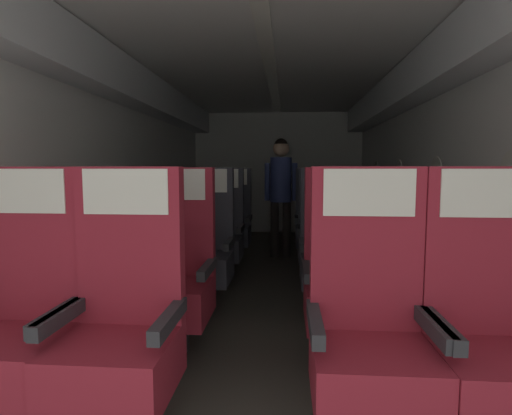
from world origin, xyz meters
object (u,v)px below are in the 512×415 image
at_px(seat_e_right_aisle, 354,224).
at_px(flight_attendant, 281,185).
at_px(seat_c_left_window, 148,248).
at_px(seat_c_right_aisle, 388,252).
at_px(seat_a_right_aisle, 491,338).
at_px(seat_b_right_window, 344,279).
at_px(seat_d_left_window, 175,233).
at_px(seat_c_left_aisle, 204,249).
at_px(seat_d_left_aisle, 220,233).
at_px(seat_c_right_window, 330,251).
at_px(seat_a_left_window, 19,323).
at_px(seat_e_left_aisle, 231,223).
at_px(seat_a_left_aisle, 121,327).
at_px(seat_a_right_window, 370,334).
at_px(seat_b_left_aisle, 174,276).
at_px(seat_e_right_window, 315,224).
at_px(seat_b_right_aisle, 422,280).
at_px(seat_e_left_window, 194,222).
at_px(seat_b_left_window, 103,273).
at_px(seat_d_right_aisle, 367,235).
at_px(seat_d_right_window, 322,235).

xyz_separation_m(seat_e_right_aisle, flight_attendant, (-0.91, 0.28, 0.47)).
relative_size(seat_c_left_window, seat_c_right_aisle, 1.00).
bearing_deg(seat_a_right_aisle, flight_attendant, 103.79).
relative_size(seat_b_right_window, flight_attendant, 0.75).
distance_m(seat_c_left_window, seat_d_left_window, 0.84).
relative_size(seat_c_left_aisle, seat_d_left_aisle, 1.00).
height_order(seat_c_right_aisle, seat_c_right_window, same).
height_order(seat_a_left_window, seat_e_right_aisle, same).
bearing_deg(seat_a_right_aisle, seat_d_left_aisle, 121.03).
distance_m(seat_a_left_window, seat_e_left_aisle, 3.40).
relative_size(seat_a_left_aisle, seat_a_right_window, 1.00).
bearing_deg(seat_a_left_aisle, seat_b_left_aisle, 90.65).
distance_m(seat_b_right_window, seat_c_right_aisle, 0.96).
height_order(seat_a_left_window, seat_a_right_window, same).
relative_size(seat_d_left_window, seat_e_left_aisle, 1.00).
relative_size(seat_a_right_window, seat_e_right_window, 1.00).
distance_m(seat_b_right_aisle, seat_e_right_aisle, 2.54).
bearing_deg(seat_b_right_aisle, seat_a_left_window, -157.18).
height_order(seat_c_left_window, seat_e_right_aisle, same).
height_order(seat_a_left_window, seat_c_left_window, same).
relative_size(seat_a_left_aisle, seat_c_right_window, 1.00).
distance_m(seat_b_left_aisle, seat_c_left_aisle, 0.85).
distance_m(seat_a_left_aisle, seat_e_right_aisle, 3.73).
distance_m(seat_b_left_aisle, flight_attendant, 2.95).
distance_m(seat_b_right_window, seat_c_right_window, 0.85).
bearing_deg(seat_c_left_window, seat_d_left_window, 90.14).
distance_m(seat_b_right_window, seat_d_left_aisle, 2.01).
bearing_deg(seat_c_left_window, seat_c_right_aisle, -0.28).
bearing_deg(seat_c_left_aisle, seat_e_right_window, 58.16).
relative_size(seat_e_left_window, seat_e_left_aisle, 1.00).
bearing_deg(seat_b_left_window, seat_e_left_window, 89.80).
distance_m(seat_b_right_aisle, seat_c_right_window, 0.96).
bearing_deg(seat_d_right_aisle, seat_c_right_aisle, -90.16).
bearing_deg(seat_b_left_window, seat_d_left_window, 89.87).
relative_size(seat_c_right_aisle, seat_e_right_window, 1.00).
relative_size(seat_b_left_window, seat_b_right_aisle, 1.00).
distance_m(seat_b_left_window, seat_d_right_window, 2.28).
height_order(seat_c_right_window, seat_e_left_aisle, same).
height_order(seat_a_left_window, seat_b_left_window, same).
distance_m(seat_b_left_aisle, seat_c_right_window, 1.37).
xyz_separation_m(seat_e_right_window, flight_attendant, (-0.43, 0.30, 0.47)).
bearing_deg(seat_e_right_window, seat_e_right_aisle, 2.11).
distance_m(seat_b_left_window, seat_d_left_aisle, 1.76).
xyz_separation_m(seat_d_right_window, seat_e_left_window, (-1.54, 0.86, 0.00)).
relative_size(seat_c_right_window, seat_e_right_window, 1.00).
relative_size(seat_b_right_aisle, seat_c_left_aisle, 1.00).
xyz_separation_m(seat_c_left_window, seat_e_left_aisle, (0.49, 1.69, 0.00)).
bearing_deg(seat_d_left_aisle, seat_c_left_aisle, -89.61).
height_order(seat_a_right_aisle, seat_d_left_window, same).
bearing_deg(seat_a_right_aisle, seat_c_right_aisle, 89.90).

